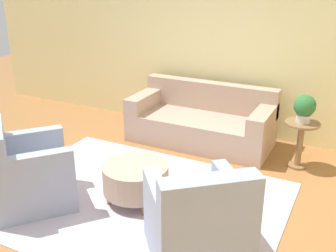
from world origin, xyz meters
The scene contains 9 objects.
ground_plane centered at (0.00, 0.00, 0.00)m, with size 16.00×16.00×0.00m, color #996638.
wall_back centered at (0.00, 2.56, 1.40)m, with size 9.01×0.12×2.80m.
rug centered at (0.00, 0.00, 0.01)m, with size 3.27×2.49×0.01m.
couch centered at (0.02, 1.93, 0.31)m, with size 2.11×0.95×0.86m.
armchair_left centered at (-1.02, -0.57, 0.37)m, with size 1.16×1.16×0.96m.
armchair_right centered at (1.02, -0.57, 0.37)m, with size 1.16×1.16×0.96m.
ottoman_table centered at (0.01, 0.03, 0.28)m, with size 0.74×0.74×0.43m.
side_table centered at (1.50, 1.71, 0.42)m, with size 0.44×0.44×0.64m.
potted_plant_on_side_table centered at (1.50, 1.71, 0.84)m, with size 0.28×0.28×0.36m.
Camera 1 is at (2.08, -3.26, 2.42)m, focal length 42.00 mm.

